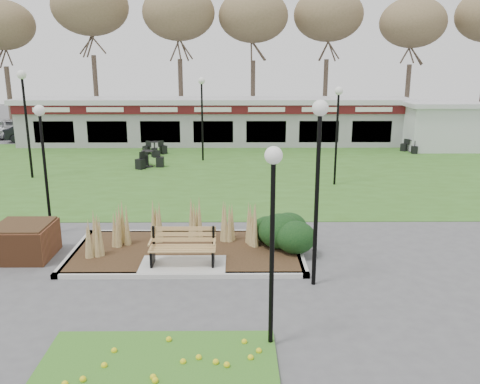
{
  "coord_description": "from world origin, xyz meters",
  "views": [
    {
      "loc": [
        1.37,
        -12.07,
        5.26
      ],
      "look_at": [
        1.49,
        2.0,
        1.57
      ],
      "focal_mm": 38.0,
      "sensor_mm": 36.0,
      "label": 1
    }
  ],
  "objects_px": {
    "lamp_post_far_left": "(24,100)",
    "car_black": "(36,132)",
    "lamp_post_near_left": "(273,204)",
    "lamp_post_far_right": "(338,114)",
    "brick_planter": "(24,240)",
    "bistro_set_b": "(155,150)",
    "lamp_post_mid_right": "(202,100)",
    "park_bench": "(183,246)",
    "bistro_set_a": "(148,161)",
    "car_silver": "(14,128)",
    "service_hut": "(440,125)",
    "food_pavilion": "(214,121)",
    "lamp_post_mid_left": "(42,141)",
    "bistro_set_d": "(413,148)",
    "lamp_post_near_right": "(318,153)"
  },
  "relations": [
    {
      "from": "lamp_post_far_left",
      "to": "car_black",
      "type": "bearing_deg",
      "value": 109.76
    },
    {
      "from": "lamp_post_near_left",
      "to": "lamp_post_far_right",
      "type": "height_order",
      "value": "lamp_post_far_right"
    },
    {
      "from": "brick_planter",
      "to": "lamp_post_near_left",
      "type": "relative_size",
      "value": 0.39
    },
    {
      "from": "lamp_post_near_left",
      "to": "bistro_set_b",
      "type": "height_order",
      "value": "lamp_post_near_left"
    },
    {
      "from": "lamp_post_mid_right",
      "to": "park_bench",
      "type": "bearing_deg",
      "value": -88.43
    },
    {
      "from": "lamp_post_near_left",
      "to": "bistro_set_a",
      "type": "relative_size",
      "value": 2.48
    },
    {
      "from": "bistro_set_a",
      "to": "car_black",
      "type": "distance_m",
      "value": 11.84
    },
    {
      "from": "lamp_post_near_left",
      "to": "park_bench",
      "type": "bearing_deg",
      "value": 118.31
    },
    {
      "from": "car_silver",
      "to": "lamp_post_far_left",
      "type": "bearing_deg",
      "value": -163.73
    },
    {
      "from": "service_hut",
      "to": "lamp_post_far_left",
      "type": "relative_size",
      "value": 0.92
    },
    {
      "from": "lamp_post_far_right",
      "to": "lamp_post_far_left",
      "type": "relative_size",
      "value": 0.87
    },
    {
      "from": "brick_planter",
      "to": "car_black",
      "type": "distance_m",
      "value": 21.28
    },
    {
      "from": "park_bench",
      "to": "lamp_post_far_left",
      "type": "bearing_deg",
      "value": 127.5
    },
    {
      "from": "lamp_post_far_right",
      "to": "car_silver",
      "type": "bearing_deg",
      "value": 145.57
    },
    {
      "from": "lamp_post_near_left",
      "to": "lamp_post_far_right",
      "type": "relative_size",
      "value": 0.92
    },
    {
      "from": "bistro_set_a",
      "to": "lamp_post_far_left",
      "type": "bearing_deg",
      "value": -154.56
    },
    {
      "from": "car_silver",
      "to": "service_hut",
      "type": "bearing_deg",
      "value": -108.88
    },
    {
      "from": "bistro_set_a",
      "to": "car_black",
      "type": "relative_size",
      "value": 0.41
    },
    {
      "from": "food_pavilion",
      "to": "service_hut",
      "type": "distance_m",
      "value": 13.64
    },
    {
      "from": "lamp_post_far_right",
      "to": "lamp_post_mid_right",
      "type": "bearing_deg",
      "value": 137.86
    },
    {
      "from": "brick_planter",
      "to": "lamp_post_mid_left",
      "type": "xyz_separation_m",
      "value": [
        0.01,
        1.96,
        2.41
      ]
    },
    {
      "from": "lamp_post_near_left",
      "to": "lamp_post_mid_right",
      "type": "xyz_separation_m",
      "value": [
        -2.41,
        18.11,
        0.39
      ]
    },
    {
      "from": "bistro_set_b",
      "to": "bistro_set_d",
      "type": "bearing_deg",
      "value": 2.88
    },
    {
      "from": "car_silver",
      "to": "bistro_set_d",
      "type": "bearing_deg",
      "value": -111.72
    },
    {
      "from": "lamp_post_near_right",
      "to": "lamp_post_far_left",
      "type": "distance_m",
      "value": 15.95
    },
    {
      "from": "lamp_post_near_right",
      "to": "lamp_post_mid_right",
      "type": "height_order",
      "value": "lamp_post_near_right"
    },
    {
      "from": "service_hut",
      "to": "car_silver",
      "type": "height_order",
      "value": "service_hut"
    },
    {
      "from": "bistro_set_d",
      "to": "car_silver",
      "type": "xyz_separation_m",
      "value": [
        -25.33,
        5.4,
        0.46
      ]
    },
    {
      "from": "food_pavilion",
      "to": "car_silver",
      "type": "height_order",
      "value": "food_pavilion"
    },
    {
      "from": "bistro_set_a",
      "to": "car_black",
      "type": "bearing_deg",
      "value": 136.92
    },
    {
      "from": "lamp_post_near_left",
      "to": "lamp_post_mid_right",
      "type": "distance_m",
      "value": 18.28
    },
    {
      "from": "lamp_post_mid_left",
      "to": "bistro_set_b",
      "type": "xyz_separation_m",
      "value": [
        1.18,
        13.3,
        -2.62
      ]
    },
    {
      "from": "park_bench",
      "to": "bistro_set_b",
      "type": "xyz_separation_m",
      "value": [
        -3.21,
        16.0,
        -0.32
      ]
    },
    {
      "from": "lamp_post_near_left",
      "to": "lamp_post_mid_right",
      "type": "relative_size",
      "value": 0.88
    },
    {
      "from": "car_silver",
      "to": "car_black",
      "type": "height_order",
      "value": "car_silver"
    },
    {
      "from": "lamp_post_near_right",
      "to": "bistro_set_a",
      "type": "bearing_deg",
      "value": 114.54
    },
    {
      "from": "park_bench",
      "to": "lamp_post_far_right",
      "type": "distance_m",
      "value": 10.82
    },
    {
      "from": "lamp_post_mid_left",
      "to": "brick_planter",
      "type": "bearing_deg",
      "value": -90.26
    },
    {
      "from": "lamp_post_near_right",
      "to": "bistro_set_b",
      "type": "height_order",
      "value": "lamp_post_near_right"
    },
    {
      "from": "lamp_post_mid_right",
      "to": "bistro_set_a",
      "type": "xyz_separation_m",
      "value": [
        -2.64,
        -1.69,
        -2.89
      ]
    },
    {
      "from": "bistro_set_d",
      "to": "lamp_post_near_left",
      "type": "bearing_deg",
      "value": -115.15
    },
    {
      "from": "food_pavilion",
      "to": "service_hut",
      "type": "bearing_deg",
      "value": -8.27
    },
    {
      "from": "park_bench",
      "to": "lamp_post_near_left",
      "type": "relative_size",
      "value": 0.45
    },
    {
      "from": "lamp_post_mid_right",
      "to": "bistro_set_b",
      "type": "relative_size",
      "value": 3.12
    },
    {
      "from": "lamp_post_near_right",
      "to": "lamp_post_near_left",
      "type": "bearing_deg",
      "value": -114.26
    },
    {
      "from": "lamp_post_mid_right",
      "to": "lamp_post_far_right",
      "type": "bearing_deg",
      "value": -42.14
    },
    {
      "from": "food_pavilion",
      "to": "bistro_set_d",
      "type": "height_order",
      "value": "food_pavilion"
    },
    {
      "from": "bistro_set_d",
      "to": "lamp_post_near_right",
      "type": "bearing_deg",
      "value": -115.29
    },
    {
      "from": "lamp_post_mid_left",
      "to": "bistro_set_d",
      "type": "relative_size",
      "value": 2.99
    },
    {
      "from": "park_bench",
      "to": "brick_planter",
      "type": "relative_size",
      "value": 1.13
    }
  ]
}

